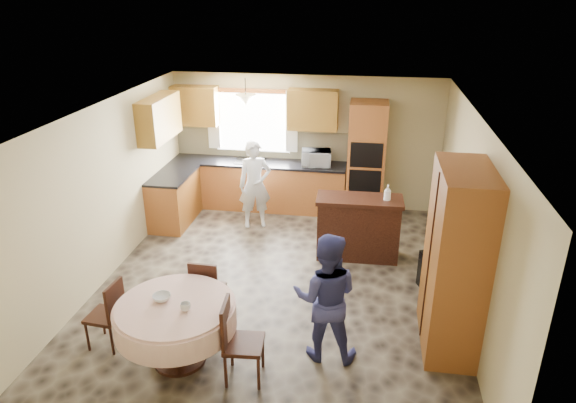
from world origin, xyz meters
The scene contains 36 objects.
floor centered at (0.00, 0.00, 0.00)m, with size 5.00×6.00×0.01m, color #6B5F4B.
ceiling centered at (0.00, 0.00, 2.50)m, with size 5.00×6.00×0.01m, color white.
wall_back centered at (0.00, 3.00, 1.25)m, with size 5.00×0.02×2.50m, color tan.
wall_front centered at (0.00, -3.00, 1.25)m, with size 5.00×0.02×2.50m, color tan.
wall_left centered at (-2.50, 0.00, 1.25)m, with size 0.02×6.00×2.50m, color tan.
wall_right centered at (2.50, 0.00, 1.25)m, with size 0.02×6.00×2.50m, color tan.
window centered at (-1.00, 2.98, 1.60)m, with size 1.40×0.03×1.10m, color white.
curtain_left centered at (-1.75, 2.93, 1.65)m, with size 0.22×0.02×1.15m, color white.
curtain_right centered at (-0.25, 2.93, 1.65)m, with size 0.22×0.02×1.15m, color white.
base_cab_back centered at (-0.85, 2.70, 0.44)m, with size 3.30×0.60×0.88m, color #C86C35.
counter_back centered at (-0.85, 2.70, 0.90)m, with size 3.30×0.64×0.04m, color black.
base_cab_left centered at (-2.20, 1.80, 0.44)m, with size 0.60×1.20×0.88m, color #C86C35.
counter_left centered at (-2.20, 1.80, 0.90)m, with size 0.64×1.20×0.04m, color black.
backsplash centered at (-0.85, 2.99, 1.18)m, with size 3.30×0.02×0.55m, color beige.
wall_cab_left centered at (-2.05, 2.83, 1.91)m, with size 0.85×0.33×0.72m, color #AE7F2B.
wall_cab_right centered at (0.15, 2.83, 1.91)m, with size 0.90×0.33×0.72m, color #AE7F2B.
wall_cab_side centered at (-2.33, 1.80, 1.91)m, with size 0.33×1.20×0.72m, color #AE7F2B.
oven_tower centered at (1.15, 2.69, 1.06)m, with size 0.66×0.62×2.12m, color #C86C35.
oven_upper centered at (1.15, 2.38, 1.25)m, with size 0.56×0.01×0.45m, color black.
oven_lower centered at (1.15, 2.38, 0.75)m, with size 0.56×0.01×0.45m, color black.
pendant centered at (-1.00, 2.50, 2.12)m, with size 0.36×0.36×0.18m, color beige.
sideboard centered at (1.09, 1.03, 0.47)m, with size 1.31×0.54×0.93m, color #3B1B10.
space_heater centered at (2.20, 0.29, 0.27)m, with size 0.39×0.28×0.54m, color black.
cupboard centered at (2.22, -0.94, 1.10)m, with size 0.58×1.15×2.20m, color #C86C35.
dining_table centered at (-0.82, -1.78, 0.59)m, with size 1.34×1.34×0.76m.
chair_left centered at (-1.70, -1.64, 0.48)m, with size 0.40×0.40×0.86m.
chair_back centered at (-0.73, -0.98, 0.49)m, with size 0.38×0.38×0.88m.
chair_right centered at (-0.10, -1.93, 0.52)m, with size 0.44×0.44×0.95m.
framed_picture centered at (2.47, 0.79, 1.51)m, with size 0.06×0.59×0.49m.
microwave centered at (0.25, 2.65, 1.07)m, with size 0.53×0.36×0.29m, color silver.
person_sink centered at (-0.73, 1.88, 0.78)m, with size 0.57×0.37×1.55m, color silver.
person_dining centered at (0.80, -1.40, 0.77)m, with size 0.75×0.59×1.55m, color navy.
bowl_sideboard centered at (0.85, 1.03, 0.96)m, with size 0.21×0.21×0.05m, color #B2B2B2.
bottle_sideboard centered at (1.50, 1.03, 1.08)m, with size 0.11×0.11×0.30m, color silver.
cup_table centered at (-0.66, -1.87, 0.81)m, with size 0.11×0.11×0.09m, color #B2B2B2.
bowl_table centered at (-0.99, -1.72, 0.79)m, with size 0.20×0.20×0.06m, color #B2B2B2.
Camera 1 is at (1.15, -6.24, 3.98)m, focal length 32.00 mm.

